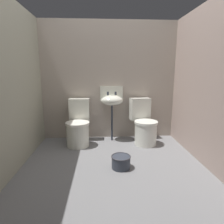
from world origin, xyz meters
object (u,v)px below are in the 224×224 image
toilet_right (144,125)px  bucket (121,162)px  sink (112,100)px  toilet_left (78,126)px

toilet_right → bucket: size_ratio=2.99×
sink → bucket: size_ratio=3.79×
sink → toilet_left: bearing=-162.4°
toilet_left → sink: (0.59, 0.19, 0.43)m
toilet_right → bucket: toilet_right is taller
sink → bucket: bearing=-87.1°
toilet_right → sink: sink is taller
toilet_left → toilet_right: 1.15m
bucket → sink: bearing=92.9°
toilet_left → toilet_right: size_ratio=1.00×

